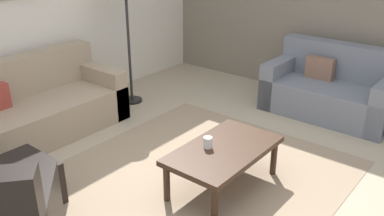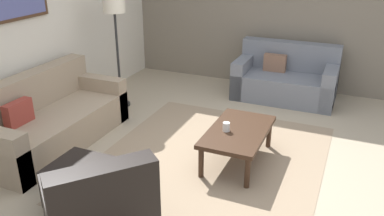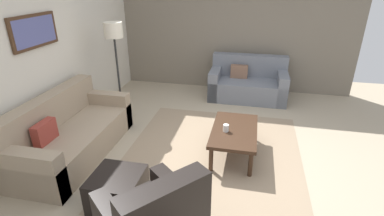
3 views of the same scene
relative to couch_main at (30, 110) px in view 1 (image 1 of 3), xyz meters
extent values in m
plane|color=tan|center=(0.37, -2.09, -0.30)|extent=(8.00, 8.00, 0.00)
cube|color=silver|center=(0.37, 0.51, 1.10)|extent=(6.00, 0.12, 2.80)
cube|color=gray|center=(0.37, -2.09, -0.29)|extent=(2.95, 2.55, 0.01)
cube|color=gray|center=(0.00, -0.10, -0.09)|extent=(2.07, 0.92, 0.42)
cube|color=gray|center=(0.00, 0.24, 0.14)|extent=(2.07, 0.24, 0.88)
cube|color=gray|center=(0.94, -0.10, 0.01)|extent=(0.20, 0.92, 0.62)
cube|color=slate|center=(2.73, -2.49, -0.09)|extent=(0.87, 1.59, 0.42)
cube|color=slate|center=(3.05, -2.49, 0.14)|extent=(0.24, 1.59, 0.88)
cube|color=slate|center=(2.73, -1.79, 0.01)|extent=(0.87, 0.20, 0.62)
cube|color=brown|center=(2.83, -2.28, 0.26)|extent=(0.12, 0.36, 0.28)
cube|color=black|center=(-0.84, -1.18, -0.10)|extent=(0.56, 0.56, 0.40)
cylinder|color=#382316|center=(0.00, -2.64, -0.12)|extent=(0.06, 0.06, 0.36)
cylinder|color=#382316|center=(0.98, -2.64, -0.12)|extent=(0.06, 0.06, 0.36)
cylinder|color=#382316|center=(0.00, -2.12, -0.12)|extent=(0.06, 0.06, 0.36)
cylinder|color=#382316|center=(0.98, -2.12, -0.12)|extent=(0.06, 0.06, 0.36)
cube|color=#382316|center=(0.49, -2.38, 0.09)|extent=(1.10, 0.64, 0.05)
cylinder|color=white|center=(0.41, -2.27, 0.17)|extent=(0.08, 0.08, 0.10)
cylinder|color=black|center=(1.43, -0.18, -0.28)|extent=(0.28, 0.28, 0.03)
cylinder|color=#262626|center=(1.43, -0.18, 0.43)|extent=(0.04, 0.04, 1.45)
camera|label=1|loc=(-2.27, -4.24, 1.93)|focal=39.04mm
camera|label=2|loc=(-3.49, -3.52, 2.13)|focal=37.27mm
camera|label=3|loc=(-3.23, -2.57, 2.12)|focal=27.24mm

